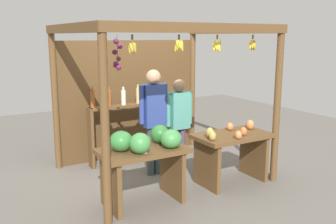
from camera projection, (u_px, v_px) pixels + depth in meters
ground_plane at (161, 174)px, 5.96m from camera, size 12.00×12.00×0.00m
market_stall at (147, 84)px, 6.08m from camera, size 2.76×2.30×2.29m
fruit_counter_left at (145, 154)px, 4.76m from camera, size 1.11×0.67×0.99m
fruit_counter_right at (231, 147)px, 5.51m from camera, size 1.11×0.65×0.89m
bottle_shelf_unit at (137, 115)px, 6.50m from camera, size 1.76×0.22×1.36m
vendor_man at (154, 112)px, 5.75m from camera, size 0.48×0.22×1.64m
vendor_woman at (179, 117)px, 5.98m from camera, size 0.48×0.20×1.47m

